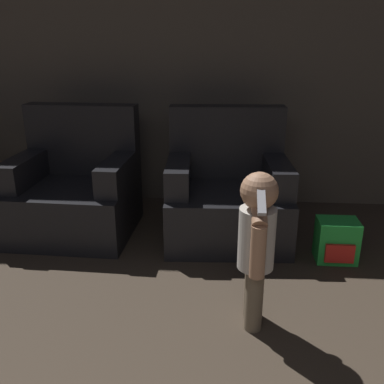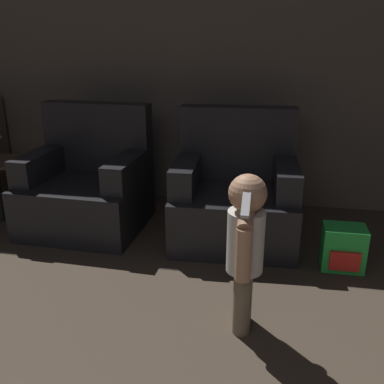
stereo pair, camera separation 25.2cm
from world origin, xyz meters
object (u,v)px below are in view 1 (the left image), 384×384
(armchair_right, at_px, (227,194))
(person_toddler, at_px, (257,239))
(armchair_left, at_px, (76,190))
(toy_backpack, at_px, (337,241))

(armchair_right, bearing_deg, person_toddler, -85.50)
(person_toddler, bearing_deg, armchair_left, -129.87)
(armchair_left, relative_size, armchair_right, 1.00)
(armchair_right, xyz_separation_m, toy_backpack, (0.72, -0.35, -0.18))
(armchair_right, relative_size, person_toddler, 1.13)
(armchair_left, bearing_deg, person_toddler, -38.04)
(armchair_right, height_order, person_toddler, armchair_right)
(armchair_right, bearing_deg, armchair_left, 177.08)
(armchair_left, xyz_separation_m, armchair_right, (1.12, -0.00, 0.00))
(armchair_left, distance_m, person_toddler, 1.66)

